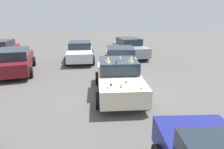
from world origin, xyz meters
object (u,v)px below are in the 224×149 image
Objects in this scene: parked_sedan_near_right at (80,51)px; parked_sedan_behind_left at (130,48)px; art_car_decorated at (119,78)px; parked_sedan_far_left at (120,57)px; parked_sedan_behind_right at (15,61)px.

parked_sedan_near_right is 0.97× the size of parked_sedan_behind_left.
art_car_decorated is at bearing -23.39° from parked_sedan_behind_left.
art_car_decorated is 4.31m from parked_sedan_far_left.
parked_sedan_near_right is 3.64m from parked_sedan_far_left.
art_car_decorated is at bearing -135.71° from parked_sedan_behind_right.
parked_sedan_far_left is (-2.42, -2.72, -0.00)m from parked_sedan_near_right.
art_car_decorated is 1.05× the size of parked_sedan_far_left.
parked_sedan_behind_right is (-0.52, 6.34, 0.03)m from parked_sedan_far_left.
art_car_decorated reaches higher than parked_sedan_behind_left.
art_car_decorated is 0.93× the size of parked_sedan_behind_left.
parked_sedan_behind_left reaches higher than parked_sedan_near_right.
parked_sedan_behind_left is at bearing 102.80° from parked_sedan_near_right.
art_car_decorated is 0.96× the size of parked_sedan_near_right.
parked_sedan_behind_left reaches higher than parked_sedan_far_left.
parked_sedan_far_left is at bearing 45.65° from parked_sedan_near_right.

